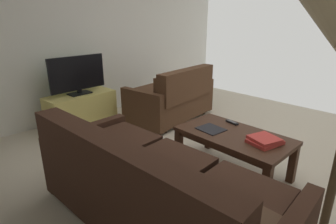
{
  "coord_description": "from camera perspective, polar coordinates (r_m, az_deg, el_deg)",
  "views": [
    {
      "loc": [
        -1.56,
        2.43,
        1.56
      ],
      "look_at": [
        0.27,
        0.68,
        0.68
      ],
      "focal_mm": 28.69,
      "sensor_mm": 36.0,
      "label": 1
    }
  ],
  "objects": [
    {
      "name": "loose_magazine",
      "position": [
        2.89,
        9.12,
        -3.58
      ],
      "size": [
        0.28,
        0.25,
        0.01
      ],
      "primitive_type": "cube",
      "rotation": [
        0.0,
        0.0,
        1.49
      ],
      "color": "black",
      "rests_on": "coffee_table"
    },
    {
      "name": "wall_right",
      "position": [
        4.78,
        -13.68,
        16.94
      ],
      "size": [
        0.12,
        5.36,
        2.83
      ],
      "primitive_type": "cube",
      "color": "silver",
      "rests_on": "ground"
    },
    {
      "name": "book_stack",
      "position": [
        2.7,
        19.85,
        -5.69
      ],
      "size": [
        0.3,
        0.33,
        0.06
      ],
      "color": "#C63833",
      "rests_on": "coffee_table"
    },
    {
      "name": "flat_tv",
      "position": [
        4.18,
        -18.66,
        7.53
      ],
      "size": [
        0.22,
        0.86,
        0.56
      ],
      "color": "black",
      "rests_on": "tv_stand"
    },
    {
      "name": "ground_plane",
      "position": [
        3.28,
        12.17,
        -9.74
      ],
      "size": [
        5.11,
        5.36,
        0.01
      ],
      "primitive_type": "cube",
      "color": "beige"
    },
    {
      "name": "sofa_main",
      "position": [
        2.08,
        -3.75,
        -15.95
      ],
      "size": [
        2.08,
        1.03,
        0.85
      ],
      "color": "black",
      "rests_on": "ground"
    },
    {
      "name": "loveseat_near",
      "position": [
        4.3,
        1.08,
        3.11
      ],
      "size": [
        0.96,
        1.49,
        0.85
      ],
      "color": "black",
      "rests_on": "ground"
    },
    {
      "name": "coffee_table",
      "position": [
        2.86,
        13.74,
        -5.71
      ],
      "size": [
        1.13,
        0.63,
        0.45
      ],
      "color": "#3D2316",
      "rests_on": "ground"
    },
    {
      "name": "tv_remote",
      "position": [
        3.1,
        13.45,
        -2.15
      ],
      "size": [
        0.17,
        0.08,
        0.02
      ],
      "color": "black",
      "rests_on": "coffee_table"
    },
    {
      "name": "tv_stand",
      "position": [
        4.31,
        -17.89,
        0.52
      ],
      "size": [
        0.5,
        1.04,
        0.49
      ],
      "color": "#D8C666",
      "rests_on": "ground"
    }
  ]
}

